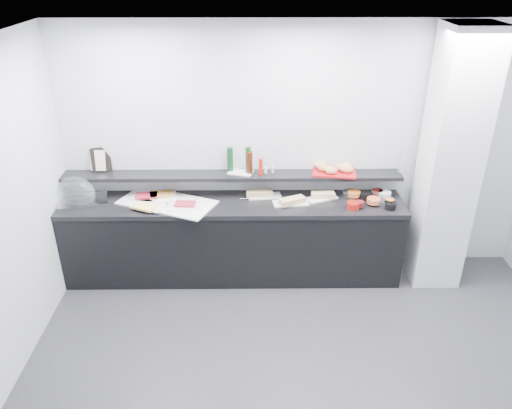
{
  "coord_description": "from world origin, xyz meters",
  "views": [
    {
      "loc": [
        -0.49,
        -2.99,
        3.26
      ],
      "look_at": [
        -0.45,
        1.45,
        1.0
      ],
      "focal_mm": 35.0,
      "sensor_mm": 36.0,
      "label": 1
    }
  ],
  "objects_px": {
    "carafe": "(403,161)",
    "cloche_base": "(83,201)",
    "framed_print": "(101,159)",
    "bread_tray": "(334,172)",
    "condiment_tray": "(241,172)",
    "sandwich_plate_mid": "(291,203)"
  },
  "relations": [
    {
      "from": "carafe",
      "to": "cloche_base",
      "type": "bearing_deg",
      "value": -177.29
    },
    {
      "from": "sandwich_plate_mid",
      "to": "framed_print",
      "type": "xyz_separation_m",
      "value": [
        -2.01,
        0.31,
        0.37
      ]
    },
    {
      "from": "sandwich_plate_mid",
      "to": "carafe",
      "type": "height_order",
      "value": "carafe"
    },
    {
      "from": "sandwich_plate_mid",
      "to": "condiment_tray",
      "type": "height_order",
      "value": "condiment_tray"
    },
    {
      "from": "framed_print",
      "to": "bread_tray",
      "type": "distance_m",
      "value": 2.49
    },
    {
      "from": "sandwich_plate_mid",
      "to": "bread_tray",
      "type": "distance_m",
      "value": 0.59
    },
    {
      "from": "bread_tray",
      "to": "framed_print",
      "type": "bearing_deg",
      "value": -172.92
    },
    {
      "from": "bread_tray",
      "to": "sandwich_plate_mid",
      "type": "bearing_deg",
      "value": -144.37
    },
    {
      "from": "cloche_base",
      "to": "framed_print",
      "type": "distance_m",
      "value": 0.48
    },
    {
      "from": "condiment_tray",
      "to": "bread_tray",
      "type": "bearing_deg",
      "value": 16.06
    },
    {
      "from": "framed_print",
      "to": "carafe",
      "type": "xyz_separation_m",
      "value": [
        3.19,
        -0.11,
        0.02
      ]
    },
    {
      "from": "sandwich_plate_mid",
      "to": "condiment_tray",
      "type": "distance_m",
      "value": 0.63
    },
    {
      "from": "framed_print",
      "to": "carafe",
      "type": "distance_m",
      "value": 3.19
    },
    {
      "from": "sandwich_plate_mid",
      "to": "carafe",
      "type": "xyz_separation_m",
      "value": [
        1.18,
        0.2,
        0.39
      ]
    },
    {
      "from": "sandwich_plate_mid",
      "to": "bread_tray",
      "type": "height_order",
      "value": "bread_tray"
    },
    {
      "from": "framed_print",
      "to": "condiment_tray",
      "type": "relative_size",
      "value": 1.02
    },
    {
      "from": "sandwich_plate_mid",
      "to": "carafe",
      "type": "relative_size",
      "value": 1.23
    },
    {
      "from": "sandwich_plate_mid",
      "to": "condiment_tray",
      "type": "bearing_deg",
      "value": 148.4
    },
    {
      "from": "cloche_base",
      "to": "condiment_tray",
      "type": "bearing_deg",
      "value": -7.08
    },
    {
      "from": "framed_print",
      "to": "carafe",
      "type": "bearing_deg",
      "value": -20.72
    },
    {
      "from": "framed_print",
      "to": "bread_tray",
      "type": "relative_size",
      "value": 0.57
    },
    {
      "from": "carafe",
      "to": "bread_tray",
      "type": "bearing_deg",
      "value": 176.6
    }
  ]
}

